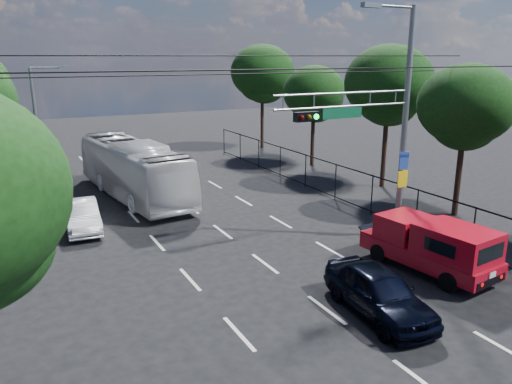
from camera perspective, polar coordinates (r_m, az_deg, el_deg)
ground at (r=13.46m, az=18.51°, el=-19.91°), size 120.00×120.00×0.00m
lane_markings at (r=24.15m, az=-5.76°, el=-3.11°), size 6.12×38.00×0.01m
signal_mast at (r=20.66m, az=14.26°, el=8.29°), size 6.43×0.39×9.50m
streetlight_left at (r=29.65m, az=-23.46°, el=6.96°), size 2.09×0.22×7.08m
utility_wires at (r=18.22m, az=-0.14°, el=14.16°), size 22.00×5.04×0.74m
fence_right at (r=26.05m, az=11.45°, el=0.39°), size 0.06×34.03×2.00m
tree_right_b at (r=25.64m, az=22.81°, el=8.43°), size 4.50×4.50×7.31m
tree_right_c at (r=30.18m, az=14.89°, el=11.25°), size 5.10×5.10×8.29m
tree_right_d at (r=35.51m, az=6.63°, el=10.75°), size 4.32×4.32×7.02m
tree_right_e at (r=42.41m, az=0.73°, el=13.03°), size 5.28×5.28×8.58m
red_pickup at (r=19.14m, az=19.34°, el=-5.66°), size 2.46×5.36×1.93m
navy_hatchback at (r=15.75m, az=13.86°, el=-11.01°), size 2.14×4.43×1.46m
white_bus at (r=28.39m, az=-13.86°, el=2.57°), size 3.83×11.42×3.12m
white_van at (r=23.74m, az=-19.31°, el=-2.57°), size 1.65×4.09×1.32m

